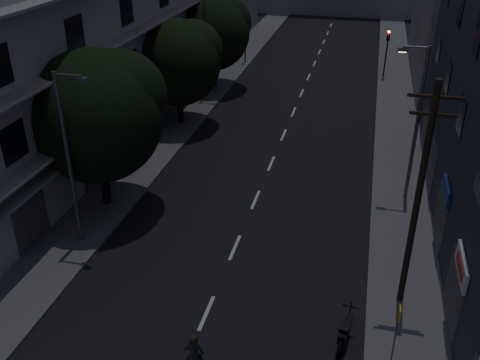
% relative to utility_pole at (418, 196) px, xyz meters
% --- Properties ---
extents(ground, '(160.00, 160.00, 0.00)m').
position_rel_utility_pole_xyz_m(ground, '(-7.28, 16.08, -4.87)').
color(ground, black).
rests_on(ground, ground).
extents(sidewalk_left, '(3.00, 90.00, 0.15)m').
position_rel_utility_pole_xyz_m(sidewalk_left, '(-14.78, 16.08, -4.79)').
color(sidewalk_left, '#565659').
rests_on(sidewalk_left, ground).
extents(sidewalk_right, '(3.00, 90.00, 0.15)m').
position_rel_utility_pole_xyz_m(sidewalk_right, '(0.22, 16.08, -4.79)').
color(sidewalk_right, '#565659').
rests_on(sidewalk_right, ground).
extents(lane_markings, '(0.15, 60.50, 0.01)m').
position_rel_utility_pole_xyz_m(lane_markings, '(-7.28, 22.33, -4.86)').
color(lane_markings, beige).
rests_on(lane_markings, ground).
extents(building_left, '(7.00, 36.00, 14.00)m').
position_rel_utility_pole_xyz_m(building_left, '(-19.25, 9.08, 2.13)').
color(building_left, '#A7A6A2').
rests_on(building_left, ground).
extents(tree_near, '(6.52, 6.52, 8.04)m').
position_rel_utility_pole_xyz_m(tree_near, '(-14.63, 4.34, 0.31)').
color(tree_near, black).
rests_on(tree_near, sidewalk_left).
extents(tree_mid, '(5.81, 5.81, 7.15)m').
position_rel_utility_pole_xyz_m(tree_mid, '(-14.63, 15.94, -0.25)').
color(tree_mid, black).
rests_on(tree_mid, sidewalk_left).
extents(tree_far, '(5.95, 5.95, 7.35)m').
position_rel_utility_pole_xyz_m(tree_far, '(-14.63, 24.39, -0.11)').
color(tree_far, black).
rests_on(tree_far, sidewalk_left).
extents(traffic_signal_far_right, '(0.28, 0.37, 4.10)m').
position_rel_utility_pole_xyz_m(traffic_signal_far_right, '(-0.81, 30.15, -1.77)').
color(traffic_signal_far_right, black).
rests_on(traffic_signal_far_right, sidewalk_right).
extents(traffic_signal_far_left, '(0.28, 0.37, 4.10)m').
position_rel_utility_pole_xyz_m(traffic_signal_far_left, '(-13.80, 32.00, -1.77)').
color(traffic_signal_far_left, black).
rests_on(traffic_signal_far_left, sidewalk_left).
extents(street_lamp_left_near, '(1.51, 0.25, 8.00)m').
position_rel_utility_pole_xyz_m(street_lamp_left_near, '(-14.21, 0.83, -0.27)').
color(street_lamp_left_near, slate).
rests_on(street_lamp_left_near, sidewalk_left).
extents(street_lamp_right, '(1.51, 0.25, 8.00)m').
position_rel_utility_pole_xyz_m(street_lamp_right, '(0.34, 8.68, -0.27)').
color(street_lamp_right, '#56595D').
rests_on(street_lamp_right, sidewalk_right).
extents(street_lamp_left_far, '(1.51, 0.25, 8.00)m').
position_rel_utility_pole_xyz_m(street_lamp_left_far, '(-14.36, 21.61, -0.27)').
color(street_lamp_left_far, '#56595D').
rests_on(street_lamp_left_far, sidewalk_left).
extents(utility_pole, '(1.80, 0.24, 9.00)m').
position_rel_utility_pole_xyz_m(utility_pole, '(0.00, 0.00, 0.00)').
color(utility_pole, black).
rests_on(utility_pole, sidewalk_right).
extents(bus_stop_sign, '(0.06, 0.35, 2.52)m').
position_rel_utility_pole_xyz_m(bus_stop_sign, '(-0.39, -3.56, -2.98)').
color(bus_stop_sign, '#595B60').
rests_on(bus_stop_sign, sidewalk_right).
extents(motorcycle, '(0.65, 2.10, 1.35)m').
position_rel_utility_pole_xyz_m(motorcycle, '(-2.01, -2.80, -4.33)').
color(motorcycle, black).
rests_on(motorcycle, ground).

